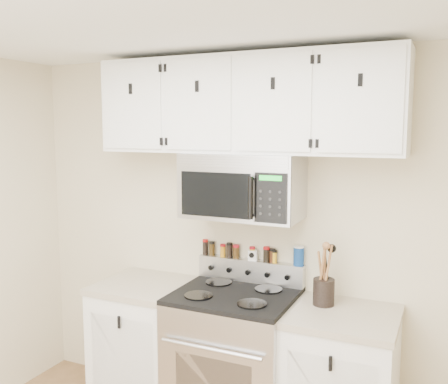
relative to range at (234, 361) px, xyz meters
The scene contains 17 objects.
back_wall 0.83m from the range, 90.00° to the left, with size 3.50×0.01×2.50m, color #C1B390.
range is the anchor object (origin of this frame).
base_cabinet_left 0.69m from the range, behind, with size 0.64×0.62×0.92m.
microwave 1.15m from the range, 89.77° to the left, with size 0.76×0.44×0.42m.
upper_cabinets 1.67m from the range, 90.00° to the left, with size 2.00×0.35×0.62m.
utensil_crock 0.77m from the range, 10.98° to the left, with size 0.13×0.13×0.38m.
kitchen_timer 0.71m from the range, 86.67° to the left, with size 0.06×0.05×0.07m, color white.
salt_canister 0.81m from the range, 39.70° to the left, with size 0.07×0.07×0.13m.
spice_jar_0 0.81m from the range, 141.12° to the left, with size 0.04×0.04×0.11m.
spice_jar_1 0.78m from the range, 136.39° to the left, with size 0.04×0.04×0.10m.
spice_jar_2 0.75m from the range, 126.82° to the left, with size 0.04×0.04×0.09m.
spice_jar_3 0.74m from the range, 119.67° to the left, with size 0.04×0.04×0.10m.
spice_jar_4 0.73m from the range, 111.19° to the left, with size 0.04×0.04×0.09m.
spice_jar_5 0.72m from the range, 87.86° to the left, with size 0.04×0.04×0.09m.
spice_jar_6 0.73m from the range, 67.97° to the left, with size 0.04×0.04×0.10m.
spice_jar_7 0.74m from the range, 60.98° to the left, with size 0.04×0.04×0.09m.
spice_jar_8 0.74m from the range, 58.93° to the left, with size 0.04×0.04×0.09m.
Camera 1 is at (1.22, -1.41, 2.00)m, focal length 40.00 mm.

